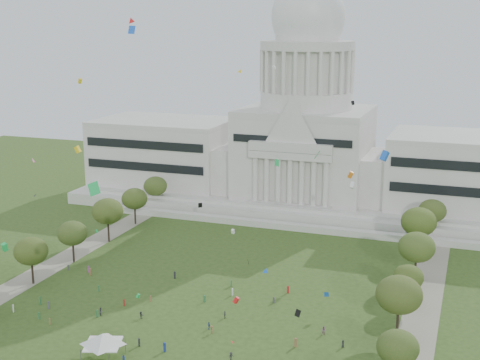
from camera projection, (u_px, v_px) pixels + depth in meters
The scene contains 27 objects.
ground at pixel (166, 342), 136.31m from camera, with size 400.00×400.00×0.00m, color #304A1A.
capitol at pixel (305, 143), 235.33m from camera, with size 160.00×64.50×91.30m.
path_left at pixel (53, 265), 179.46m from camera, with size 8.00×160.00×0.04m, color gray.
path_right at pixel (421, 316), 148.17m from camera, with size 8.00×160.00×0.04m, color gray.
row_tree_r_1 at pixel (398, 348), 117.88m from camera, with size 7.58×7.58×10.78m.
row_tree_l_2 at pixel (31, 251), 164.89m from camera, with size 8.42×8.42×11.97m.
row_tree_r_2 at pixel (399, 295), 135.68m from camera, with size 9.55×9.55×13.58m.
row_tree_l_3 at pixel (72, 233), 179.88m from camera, with size 8.12×8.12×11.55m.
row_tree_r_3 at pixel (408, 277), 151.83m from camera, with size 7.01×7.01×9.98m.
row_tree_l_4 at pixel (108, 211), 196.58m from camera, with size 9.29×9.29×13.21m.
row_tree_r_4 at pixel (417, 247), 165.47m from camera, with size 9.19×9.19×13.06m.
row_tree_l_5 at pixel (135, 199), 214.21m from camera, with size 8.33×8.33×11.85m.
row_tree_r_5 at pixel (419, 222), 184.21m from camera, with size 9.82×9.82×13.96m.
row_tree_l_6 at pixel (155, 186), 231.41m from camera, with size 8.19×8.19×11.64m.
row_tree_r_6 at pixel (432, 211), 200.18m from camera, with size 8.42×8.42×11.97m.
event_tent at pixel (103, 339), 129.01m from camera, with size 11.83×11.83×5.22m.
person_0 at pixel (343, 344), 133.99m from camera, with size 0.75×0.49×1.54m, color #26262B.
person_2 at pixel (324, 330), 139.36m from camera, with size 0.90×0.56×1.86m, color #994C8C.
person_3 at pixel (212, 329), 139.94m from camera, with size 1.12×0.58×1.74m, color olive.
person_4 at pixel (209, 326), 141.90m from camera, with size 0.93×0.51×1.59m, color navy.
person_5 at pixel (141, 315), 146.91m from camera, with size 1.58×0.63×1.71m, color #4C4C51.
person_7 at pixel (124, 358), 128.27m from camera, with size 0.54×0.39×1.48m, color navy.
person_8 at pixel (101, 311), 148.49m from camera, with size 0.93×0.58×1.92m, color #4C4C51.
person_9 at pixel (231, 356), 128.91m from camera, with size 1.05×0.54×1.62m, color #26262B.
person_10 at pixel (225, 315), 147.12m from camera, with size 0.97×0.53×1.65m, color #4C4C51.
distant_crowd at pixel (139, 302), 153.95m from camera, with size 67.90×37.61×1.93m.
kite_swarm at pixel (191, 191), 140.54m from camera, with size 85.17×108.19×60.93m.
Camera 1 is at (56.07, -112.75, 63.63)m, focal length 50.00 mm.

